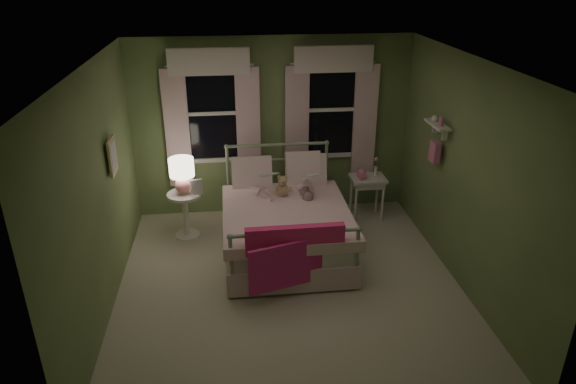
{
  "coord_description": "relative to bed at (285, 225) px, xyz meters",
  "views": [
    {
      "loc": [
        -0.62,
        -5.04,
        3.52
      ],
      "look_at": [
        0.04,
        0.48,
        1.0
      ],
      "focal_mm": 32.0,
      "sensor_mm": 36.0,
      "label": 1
    }
  ],
  "objects": [
    {
      "name": "room_shell",
      "position": [
        -0.04,
        -0.82,
        0.92
      ],
      "size": [
        4.2,
        4.2,
        4.2
      ],
      "color": "beige",
      "rests_on": "ground"
    },
    {
      "name": "window_left",
      "position": [
        -0.89,
        1.21,
        1.25
      ],
      "size": [
        1.34,
        0.13,
        1.96
      ],
      "color": "black",
      "rests_on": "room_shell"
    },
    {
      "name": "bed",
      "position": [
        0.0,
        0.0,
        0.0
      ],
      "size": [
        1.58,
        2.04,
        1.18
      ],
      "color": "white",
      "rests_on": "ground"
    },
    {
      "name": "child_right",
      "position": [
        0.27,
        0.43,
        0.56
      ],
      "size": [
        0.38,
        0.31,
        0.74
      ],
      "primitive_type": "imported",
      "rotation": [
        0.0,
        0.0,
        3.22
      ],
      "color": "#F7D1DD",
      "rests_on": "bed"
    },
    {
      "name": "book_nightstand",
      "position": [
        -1.22,
        0.47,
        0.28
      ],
      "size": [
        0.2,
        0.25,
        0.02
      ],
      "primitive_type": "imported",
      "rotation": [
        0.0,
        0.0,
        0.18
      ],
      "color": "beige",
      "rests_on": "nightstand_left"
    },
    {
      "name": "teddy_bear",
      "position": [
        -0.01,
        0.27,
        0.42
      ],
      "size": [
        0.23,
        0.18,
        0.3
      ],
      "color": "tan",
      "rests_on": "bed"
    },
    {
      "name": "child_left",
      "position": [
        -0.29,
        0.43,
        0.55
      ],
      "size": [
        0.3,
        0.25,
        0.71
      ],
      "primitive_type": "imported",
      "rotation": [
        0.0,
        0.0,
        3.48
      ],
      "color": "#F7D1DD",
      "rests_on": "bed"
    },
    {
      "name": "framed_picture",
      "position": [
        -1.99,
        -0.22,
        1.12
      ],
      "size": [
        0.03,
        0.32,
        0.42
      ],
      "color": "beige",
      "rests_on": "room_shell"
    },
    {
      "name": "wall_shelf",
      "position": [
        1.86,
        -0.12,
        1.15
      ],
      "size": [
        0.15,
        0.5,
        0.6
      ],
      "color": "white",
      "rests_on": "room_shell"
    },
    {
      "name": "book_left",
      "position": [
        -0.29,
        0.18,
        0.59
      ],
      "size": [
        0.22,
        0.17,
        0.26
      ],
      "primitive_type": "imported",
      "rotation": [
        1.22,
        0.0,
        0.3
      ],
      "color": "beige",
      "rests_on": "child_left"
    },
    {
      "name": "nightstand_left",
      "position": [
        -1.32,
        0.55,
        0.04
      ],
      "size": [
        0.46,
        0.46,
        0.65
      ],
      "color": "white",
      "rests_on": "ground"
    },
    {
      "name": "book_right",
      "position": [
        0.27,
        0.18,
        0.54
      ],
      "size": [
        0.22,
        0.18,
        0.26
      ],
      "primitive_type": "imported",
      "rotation": [
        1.22,
        0.0,
        0.42
      ],
      "color": "beige",
      "rests_on": "child_right"
    },
    {
      "name": "nightstand_right",
      "position": [
        1.3,
        0.81,
        0.17
      ],
      "size": [
        0.5,
        0.4,
        0.64
      ],
      "color": "white",
      "rests_on": "ground"
    },
    {
      "name": "table_lamp",
      "position": [
        -1.32,
        0.55,
        0.58
      ],
      "size": [
        0.33,
        0.33,
        0.49
      ],
      "color": "pink",
      "rests_on": "nightstand_left"
    },
    {
      "name": "pink_toy",
      "position": [
        1.2,
        0.81,
        0.33
      ],
      "size": [
        0.14,
        0.19,
        0.14
      ],
      "color": "pink",
      "rests_on": "nightstand_right"
    },
    {
      "name": "pink_throw",
      "position": [
        -0.01,
        -1.02,
        0.23
      ],
      "size": [
        1.1,
        0.34,
        0.71
      ],
      "color": "#EE2E79",
      "rests_on": "bed"
    },
    {
      "name": "window_right",
      "position": [
        0.81,
        1.21,
        1.25
      ],
      "size": [
        1.34,
        0.13,
        1.96
      ],
      "color": "black",
      "rests_on": "room_shell"
    },
    {
      "name": "bud_vase",
      "position": [
        1.42,
        0.86,
        0.41
      ],
      "size": [
        0.06,
        0.06,
        0.28
      ],
      "color": "white",
      "rests_on": "nightstand_right"
    }
  ]
}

